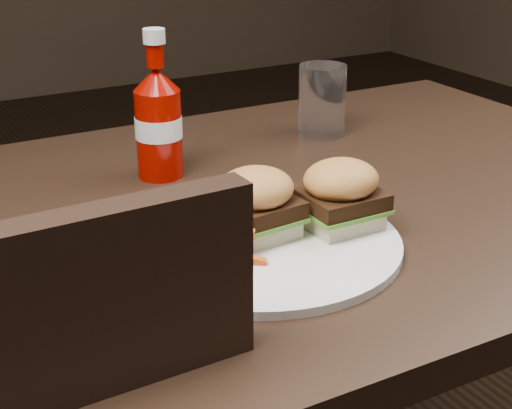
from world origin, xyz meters
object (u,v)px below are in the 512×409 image
dining_table (279,209)px  plate (260,243)px  ketchup_bottle (159,136)px  tumbler (322,102)px

dining_table → plate: plate is taller
plate → ketchup_bottle: bearing=92.0°
plate → tumbler: 0.44m
dining_table → plate: size_ratio=3.67×
dining_table → ketchup_bottle: ketchup_bottle is taller
ketchup_bottle → tumbler: (0.31, 0.05, -0.01)m
ketchup_bottle → tumbler: bearing=9.3°
plate → tumbler: size_ratio=2.70×
ketchup_bottle → dining_table: bearing=-53.7°
dining_table → ketchup_bottle: 0.20m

